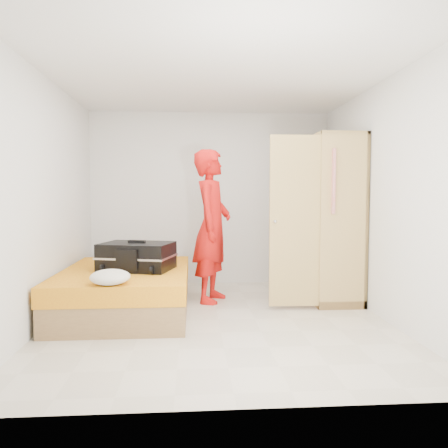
{
  "coord_description": "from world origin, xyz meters",
  "views": [
    {
      "loc": [
        -0.27,
        -4.66,
        1.36
      ],
      "look_at": [
        0.11,
        0.69,
        1.0
      ],
      "focal_mm": 35.0,
      "sensor_mm": 36.0,
      "label": 1
    }
  ],
  "objects": [
    {
      "name": "room",
      "position": [
        0.0,
        0.0,
        1.3
      ],
      "size": [
        4.0,
        4.02,
        2.6
      ],
      "color": "beige",
      "rests_on": "ground"
    },
    {
      "name": "bed",
      "position": [
        -1.05,
        0.42,
        0.25
      ],
      "size": [
        1.42,
        2.02,
        0.5
      ],
      "color": "olive",
      "rests_on": "ground"
    },
    {
      "name": "wardrobe",
      "position": [
        1.45,
        0.86,
        1.0
      ],
      "size": [
        1.17,
        1.2,
        2.1
      ],
      "color": "tan",
      "rests_on": "ground"
    },
    {
      "name": "person",
      "position": [
        -0.03,
        0.87,
        0.97
      ],
      "size": [
        0.65,
        0.81,
        1.93
      ],
      "primitive_type": "imported",
      "rotation": [
        0.0,
        0.0,
        1.27
      ],
      "color": "red",
      "rests_on": "ground"
    },
    {
      "name": "suitcase",
      "position": [
        -0.91,
        0.36,
        0.65
      ],
      "size": [
        0.92,
        0.76,
        0.34
      ],
      "rotation": [
        0.0,
        0.0,
        -0.27
      ],
      "color": "black",
      "rests_on": "bed"
    },
    {
      "name": "round_cushion",
      "position": [
        -1.06,
        -0.46,
        0.57
      ],
      "size": [
        0.38,
        0.38,
        0.15
      ],
      "primitive_type": "ellipsoid",
      "color": "silver",
      "rests_on": "bed"
    },
    {
      "name": "pillow",
      "position": [
        -1.12,
        1.27,
        0.55
      ],
      "size": [
        0.56,
        0.29,
        0.1
      ],
      "primitive_type": "cube",
      "rotation": [
        0.0,
        0.0,
        0.0
      ],
      "color": "silver",
      "rests_on": "bed"
    }
  ]
}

